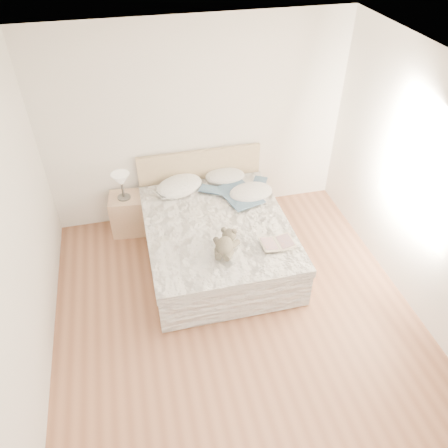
# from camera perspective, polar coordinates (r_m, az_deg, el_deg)

# --- Properties ---
(floor) EXTENTS (4.00, 4.50, 0.00)m
(floor) POSITION_cam_1_polar(r_m,az_deg,el_deg) (4.97, 2.08, -13.21)
(floor) COLOR brown
(floor) RESTS_ON ground
(ceiling) EXTENTS (4.00, 4.50, 0.00)m
(ceiling) POSITION_cam_1_polar(r_m,az_deg,el_deg) (3.28, 3.22, 17.03)
(ceiling) COLOR white
(ceiling) RESTS_ON ground
(wall_back) EXTENTS (4.00, 0.02, 2.70)m
(wall_back) POSITION_cam_1_polar(r_m,az_deg,el_deg) (5.84, -3.52, 12.79)
(wall_back) COLOR white
(wall_back) RESTS_ON ground
(wall_left) EXTENTS (0.02, 4.50, 2.70)m
(wall_left) POSITION_cam_1_polar(r_m,az_deg,el_deg) (4.05, -26.05, -5.42)
(wall_left) COLOR white
(wall_left) RESTS_ON ground
(wall_right) EXTENTS (0.02, 4.50, 2.70)m
(wall_right) POSITION_cam_1_polar(r_m,az_deg,el_deg) (4.84, 26.02, 2.45)
(wall_right) COLOR white
(wall_right) RESTS_ON ground
(window) EXTENTS (0.02, 1.30, 1.10)m
(window) POSITION_cam_1_polar(r_m,az_deg,el_deg) (4.97, 24.35, 5.39)
(window) COLOR white
(window) RESTS_ON wall_right
(bed) EXTENTS (1.72, 2.14, 1.00)m
(bed) POSITION_cam_1_polar(r_m,az_deg,el_deg) (5.54, -1.06, -1.73)
(bed) COLOR tan
(bed) RESTS_ON floor
(nightstand) EXTENTS (0.49, 0.45, 0.56)m
(nightstand) POSITION_cam_1_polar(r_m,az_deg,el_deg) (6.10, -12.40, 1.33)
(nightstand) COLOR tan
(nightstand) RESTS_ON floor
(table_lamp) EXTENTS (0.29, 0.29, 0.37)m
(table_lamp) POSITION_cam_1_polar(r_m,az_deg,el_deg) (5.78, -13.28, 5.49)
(table_lamp) COLOR #4C4842
(table_lamp) RESTS_ON nightstand
(pillow_left) EXTENTS (0.80, 0.70, 0.20)m
(pillow_left) POSITION_cam_1_polar(r_m,az_deg,el_deg) (5.90, -5.86, 4.96)
(pillow_left) COLOR white
(pillow_left) RESTS_ON bed
(pillow_middle) EXTENTS (0.56, 0.40, 0.16)m
(pillow_middle) POSITION_cam_1_polar(r_m,az_deg,el_deg) (6.07, 0.13, 6.27)
(pillow_middle) COLOR white
(pillow_middle) RESTS_ON bed
(pillow_right) EXTENTS (0.63, 0.47, 0.18)m
(pillow_right) POSITION_cam_1_polar(r_m,az_deg,el_deg) (5.76, 3.54, 4.16)
(pillow_right) COLOR white
(pillow_right) RESTS_ON bed
(blouse) EXTENTS (0.82, 0.85, 0.03)m
(blouse) POSITION_cam_1_polar(r_m,az_deg,el_deg) (5.72, 2.05, 3.86)
(blouse) COLOR #304B63
(blouse) RESTS_ON bed
(photo_book) EXTENTS (0.34, 0.29, 0.02)m
(photo_book) POSITION_cam_1_polar(r_m,az_deg,el_deg) (5.76, -7.26, 3.82)
(photo_book) COLOR silver
(photo_book) RESTS_ON bed
(childrens_book) EXTENTS (0.41, 0.29, 0.03)m
(childrens_book) POSITION_cam_1_polar(r_m,az_deg,el_deg) (5.00, 6.96, -2.53)
(childrens_book) COLOR beige
(childrens_book) RESTS_ON bed
(teddy_bear) EXTENTS (0.39, 0.45, 0.20)m
(teddy_bear) POSITION_cam_1_polar(r_m,az_deg,el_deg) (4.84, 0.05, -3.57)
(teddy_bear) COLOR brown
(teddy_bear) RESTS_ON bed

